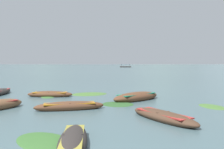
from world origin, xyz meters
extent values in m
plane|color=#476066|center=(0.00, 1500.00, 0.00)|extent=(6000.00, 6000.00, 0.00)
cone|color=slate|center=(-1035.00, 2469.75, 176.33)|extent=(1001.92, 1001.92, 352.66)
cone|color=slate|center=(167.07, 2123.91, 154.40)|extent=(923.56, 923.56, 308.79)
ellipsoid|color=brown|center=(2.19, 13.55, 0.23)|extent=(4.11, 4.44, 0.77)
cube|color=#197A56|center=(2.19, 13.55, 0.46)|extent=(2.96, 3.20, 0.05)
cube|color=brown|center=(2.19, 13.55, 0.51)|extent=(0.82, 0.72, 0.04)
ellipsoid|color=brown|center=(-5.13, 14.53, 0.18)|extent=(3.93, 1.60, 0.58)
cube|color=orange|center=(-5.13, 14.53, 0.35)|extent=(2.83, 1.15, 0.05)
cube|color=brown|center=(-5.13, 14.53, 0.40)|extent=(0.16, 0.83, 0.04)
ellipsoid|color=#4C3323|center=(3.70, 7.28, 0.17)|extent=(3.66, 4.16, 0.56)
cube|color=#B22D28|center=(3.70, 7.28, 0.33)|extent=(2.63, 3.00, 0.05)
cube|color=#4C3323|center=(3.70, 7.28, 0.38)|extent=(0.68, 0.56, 0.04)
ellipsoid|color=#2D2826|center=(0.39, 3.05, 0.17)|extent=(1.76, 3.90, 0.57)
cube|color=olive|center=(0.39, 3.05, 0.34)|extent=(1.27, 2.81, 0.05)
cube|color=#2D2826|center=(0.39, 3.05, 0.39)|extent=(0.66, 0.22, 0.04)
ellipsoid|color=brown|center=(-1.71, 9.24, 0.19)|extent=(4.31, 2.57, 0.62)
cube|color=orange|center=(-1.71, 9.24, 0.37)|extent=(3.11, 1.85, 0.05)
cube|color=brown|center=(-1.71, 9.24, 0.42)|extent=(0.35, 0.70, 0.04)
cube|color=#2D2826|center=(-11.22, 176.15, 0.27)|extent=(8.53, 3.01, 0.90)
cylinder|color=#4C4742|center=(-14.46, 175.34, 1.40)|extent=(0.10, 0.10, 1.80)
cylinder|color=#4C4742|center=(-14.36, 177.30, 1.40)|extent=(0.10, 0.10, 1.80)
cylinder|color=#4C4742|center=(-8.08, 175.01, 1.40)|extent=(0.10, 0.10, 1.80)
cylinder|color=#4C4742|center=(-7.98, 176.97, 1.40)|extent=(0.10, 0.10, 1.80)
cube|color=#334C75|center=(-11.22, 176.15, 2.29)|extent=(7.17, 2.53, 0.12)
ellipsoid|color=#477033|center=(7.13, 11.33, 0.00)|extent=(2.05, 2.59, 0.14)
ellipsoid|color=#2D5628|center=(0.98, 11.46, 0.00)|extent=(2.95, 2.92, 0.14)
ellipsoid|color=#38662D|center=(-0.70, 3.32, 0.00)|extent=(3.33, 3.11, 0.14)
ellipsoid|color=#477033|center=(-2.19, 16.46, 0.00)|extent=(4.11, 3.84, 0.14)
ellipsoid|color=#38662D|center=(-5.16, 14.15, 0.00)|extent=(1.67, 1.94, 0.14)
camera|label=1|loc=(2.76, -4.59, 2.78)|focal=38.12mm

